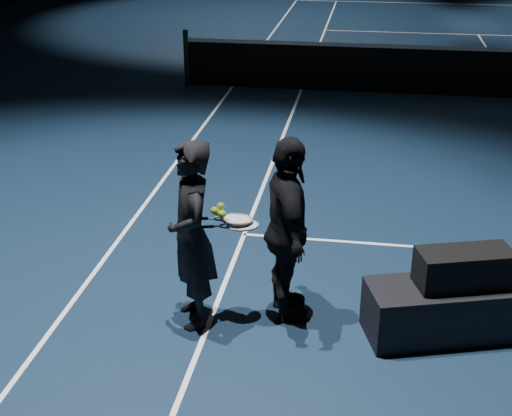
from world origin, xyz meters
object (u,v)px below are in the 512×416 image
(racket_bag, at_px, (464,268))
(tennis_balls, at_px, (220,211))
(racket_upper, at_px, (237,219))
(player_a, at_px, (192,235))
(racket_lower, at_px, (243,225))
(player_b, at_px, (288,231))
(player_bench, at_px, (459,308))

(racket_bag, bearing_deg, tennis_balls, 165.57)
(racket_upper, xyz_separation_m, tennis_balls, (-0.13, -0.07, 0.10))
(player_a, bearing_deg, racket_lower, 81.28)
(racket_lower, bearing_deg, racket_upper, 141.34)
(racket_bag, height_order, player_b, player_b)
(racket_lower, xyz_separation_m, tennis_balls, (-0.19, -0.05, 0.14))
(player_bench, relative_size, player_a, 0.94)
(tennis_balls, bearing_deg, racket_upper, 28.93)
(player_bench, height_order, player_b, player_b)
(player_bench, xyz_separation_m, racket_upper, (-1.99, -0.03, 0.74))
(player_bench, xyz_separation_m, player_b, (-1.54, 0.05, 0.62))
(racket_bag, distance_m, tennis_balls, 2.16)
(racket_bag, xyz_separation_m, racket_upper, (-1.99, -0.03, 0.33))
(player_a, relative_size, racket_lower, 2.55)
(racket_bag, distance_m, player_a, 2.38)
(player_bench, relative_size, player_b, 0.94)
(racket_bag, height_order, tennis_balls, tennis_balls)
(racket_bag, xyz_separation_m, player_b, (-1.54, 0.05, 0.21))
(racket_lower, distance_m, tennis_balls, 0.24)
(player_bench, bearing_deg, racket_lower, 164.47)
(player_b, relative_size, racket_upper, 2.55)
(racket_upper, bearing_deg, tennis_balls, -170.43)
(racket_bag, bearing_deg, player_a, 167.03)
(player_a, xyz_separation_m, player_b, (0.82, 0.23, 0.00))
(player_bench, bearing_deg, player_a, 167.03)
(player_bench, distance_m, player_b, 1.66)
(racket_bag, relative_size, racket_lower, 1.20)
(racket_bag, height_order, racket_upper, racket_upper)
(player_a, relative_size, tennis_balls, 14.47)
(player_a, height_order, player_b, same)
(racket_bag, height_order, player_a, player_a)
(racket_bag, bearing_deg, player_b, 160.97)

